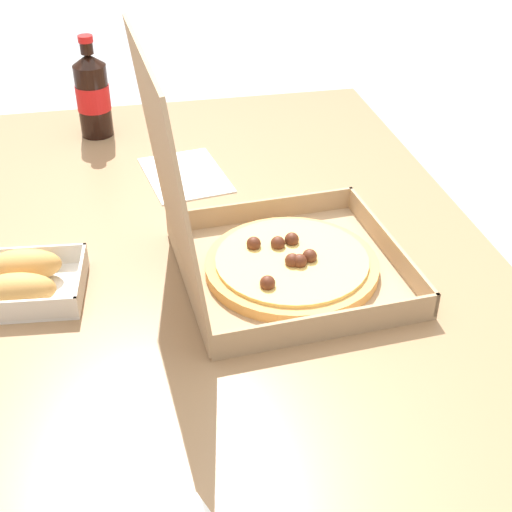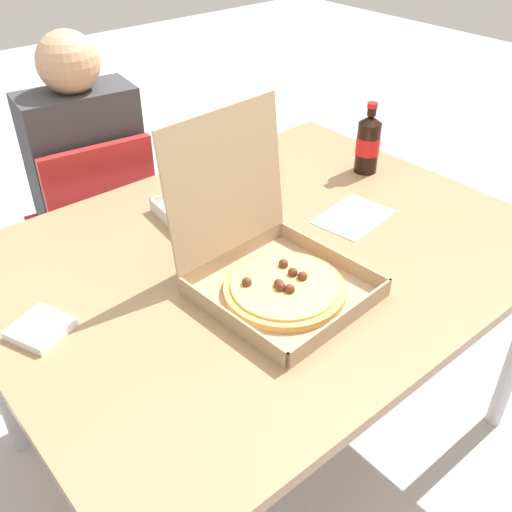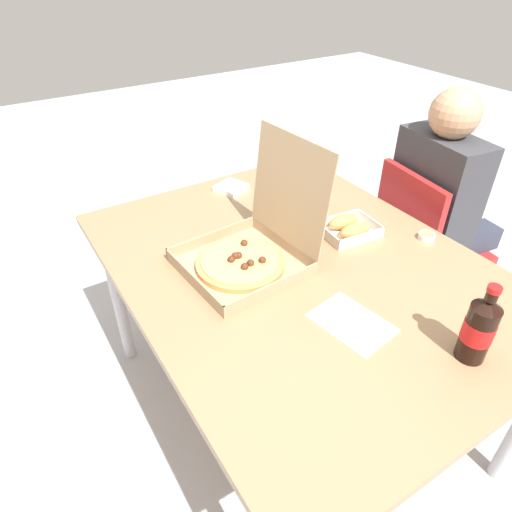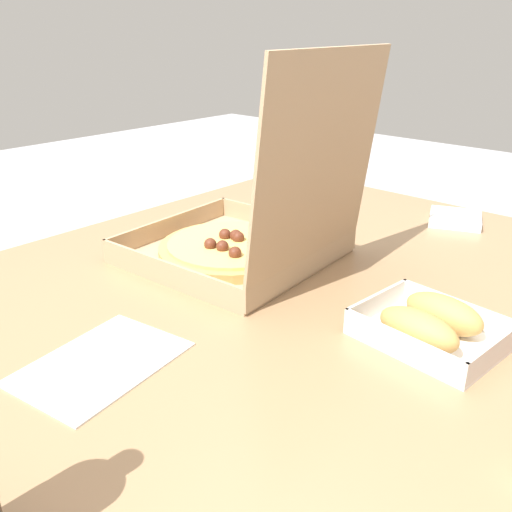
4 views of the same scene
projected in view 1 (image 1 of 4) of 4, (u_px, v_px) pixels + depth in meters
The scene contains 5 objects.
dining_table at pixel (183, 287), 1.23m from camera, with size 1.39×1.07×0.73m.
pizza_box_open at pixel (270, 249), 1.11m from camera, with size 0.37×0.41×0.39m.
bread_side_box at pixel (20, 280), 1.09m from camera, with size 0.17×0.20×0.06m.
cola_bottle at pixel (93, 94), 1.55m from camera, with size 0.07×0.07×0.22m.
paper_menu at pixel (185, 175), 1.44m from camera, with size 0.21×0.15×0.00m, color white.
Camera 1 is at (-1.00, 0.07, 1.40)m, focal length 49.56 mm.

